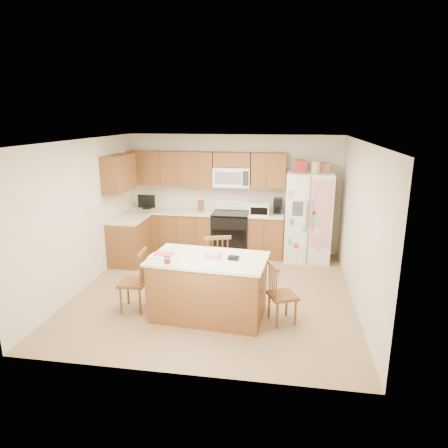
% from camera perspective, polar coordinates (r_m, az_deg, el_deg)
% --- Properties ---
extents(ground, '(4.50, 4.50, 0.00)m').
position_cam_1_polar(ground, '(6.82, -1.33, -9.66)').
color(ground, olive).
rests_on(ground, ground).
extents(room_shell, '(4.60, 4.60, 2.52)m').
position_cam_1_polar(room_shell, '(6.36, -1.41, 2.22)').
color(room_shell, beige).
rests_on(room_shell, ground).
extents(cabinetry, '(3.36, 1.56, 2.15)m').
position_cam_1_polar(cabinetry, '(8.39, -5.77, 1.65)').
color(cabinetry, brown).
rests_on(cabinetry, ground).
extents(stove, '(0.76, 0.65, 1.13)m').
position_cam_1_polar(stove, '(8.45, 1.01, -1.27)').
color(stove, black).
rests_on(stove, ground).
extents(refrigerator, '(0.90, 0.79, 2.04)m').
position_cam_1_polar(refrigerator, '(8.21, 11.88, 1.14)').
color(refrigerator, white).
rests_on(refrigerator, ground).
extents(island, '(1.74, 1.11, 1.00)m').
position_cam_1_polar(island, '(5.90, -2.23, -8.92)').
color(island, brown).
rests_on(island, ground).
extents(windsor_chair_left, '(0.42, 0.43, 0.95)m').
position_cam_1_polar(windsor_chair_left, '(6.22, -12.66, -8.09)').
color(windsor_chair_left, brown).
rests_on(windsor_chair_left, ground).
extents(windsor_chair_back, '(0.56, 0.55, 1.05)m').
position_cam_1_polar(windsor_chair_back, '(6.57, -1.10, -5.98)').
color(windsor_chair_back, brown).
rests_on(windsor_chair_back, ground).
extents(windsor_chair_right, '(0.49, 0.50, 0.89)m').
position_cam_1_polar(windsor_chair_right, '(5.78, 8.15, -10.01)').
color(windsor_chair_right, brown).
rests_on(windsor_chair_right, ground).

